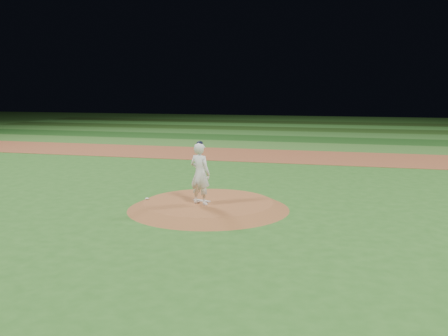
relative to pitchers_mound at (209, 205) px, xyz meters
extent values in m
plane|color=#285E1E|center=(0.00, 0.00, -0.12)|extent=(120.00, 120.00, 0.00)
cube|color=brown|center=(0.00, 14.00, -0.12)|extent=(70.00, 6.00, 0.02)
cube|color=#336424|center=(0.00, 19.50, -0.12)|extent=(70.00, 5.00, 0.02)
cube|color=#184215|center=(0.00, 24.50, -0.12)|extent=(70.00, 5.00, 0.02)
cube|color=#2D6524|center=(0.00, 29.50, -0.12)|extent=(70.00, 5.00, 0.02)
cube|color=#1F4315|center=(0.00, 34.50, -0.12)|extent=(70.00, 5.00, 0.02)
cube|color=#347B2C|center=(0.00, 39.50, -0.12)|extent=(70.00, 5.00, 0.02)
cube|color=#204215|center=(0.00, 44.50, -0.12)|extent=(70.00, 5.00, 0.02)
cone|color=brown|center=(0.00, 0.00, 0.00)|extent=(5.50, 5.50, 0.25)
cube|color=beige|center=(-0.24, 0.00, 0.14)|extent=(0.65, 0.34, 0.03)
ellipsoid|color=silver|center=(-2.15, -0.28, 0.16)|extent=(0.13, 0.13, 0.07)
imported|color=white|center=(-0.15, -0.44, 1.15)|extent=(0.87, 0.71, 2.05)
ellipsoid|color=black|center=(-0.15, -0.44, 2.16)|extent=(0.22, 0.22, 0.15)
camera|label=1|loc=(4.90, -15.86, 3.93)|focal=40.00mm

